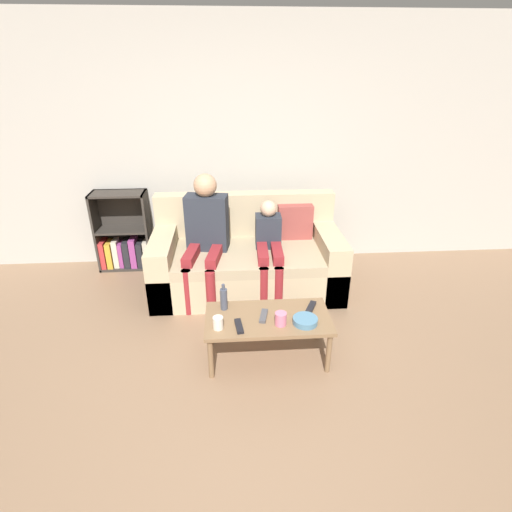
# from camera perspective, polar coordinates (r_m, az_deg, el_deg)

# --- Properties ---
(ground_plane) EXTENTS (22.00, 22.00, 0.00)m
(ground_plane) POSITION_cam_1_polar(r_m,az_deg,el_deg) (2.75, -1.45, -24.63)
(ground_plane) COLOR #84664C
(wall_back) EXTENTS (12.00, 0.06, 2.60)m
(wall_back) POSITION_cam_1_polar(r_m,az_deg,el_deg) (4.46, -3.30, 15.20)
(wall_back) COLOR #B7B2A8
(wall_back) RESTS_ON ground_plane
(couch) EXTENTS (1.87, 0.95, 0.91)m
(couch) POSITION_cam_1_polar(r_m,az_deg,el_deg) (4.10, -1.22, -0.55)
(couch) COLOR tan
(couch) RESTS_ON ground_plane
(bookshelf) EXTENTS (0.58, 0.28, 0.88)m
(bookshelf) POSITION_cam_1_polar(r_m,az_deg,el_deg) (4.74, -18.25, 2.19)
(bookshelf) COLOR #332D28
(bookshelf) RESTS_ON ground_plane
(coffee_table) EXTENTS (0.96, 0.49, 0.37)m
(coffee_table) POSITION_cam_1_polar(r_m,az_deg,el_deg) (3.10, 1.70, -9.31)
(coffee_table) COLOR brown
(coffee_table) RESTS_ON ground_plane
(person_adult) EXTENTS (0.45, 0.69, 1.20)m
(person_adult) POSITION_cam_1_polar(r_m,az_deg,el_deg) (3.86, -7.20, 4.06)
(person_adult) COLOR maroon
(person_adult) RESTS_ON ground_plane
(person_child) EXTENTS (0.26, 0.65, 0.93)m
(person_child) POSITION_cam_1_polar(r_m,az_deg,el_deg) (3.88, 1.88, 1.67)
(person_child) COLOR maroon
(person_child) RESTS_ON ground_plane
(cup_near) EXTENTS (0.09, 0.09, 0.10)m
(cup_near) POSITION_cam_1_polar(r_m,az_deg,el_deg) (2.98, 3.55, -8.94)
(cup_near) COLOR pink
(cup_near) RESTS_ON coffee_table
(cup_far) EXTENTS (0.08, 0.08, 0.10)m
(cup_far) POSITION_cam_1_polar(r_m,az_deg,el_deg) (2.94, -5.44, -9.49)
(cup_far) COLOR silver
(cup_far) RESTS_ON coffee_table
(tv_remote_0) EXTENTS (0.07, 0.17, 0.02)m
(tv_remote_0) POSITION_cam_1_polar(r_m,az_deg,el_deg) (2.96, -2.45, -9.98)
(tv_remote_0) COLOR black
(tv_remote_0) RESTS_ON coffee_table
(tv_remote_1) EXTENTS (0.12, 0.17, 0.02)m
(tv_remote_1) POSITION_cam_1_polar(r_m,az_deg,el_deg) (3.20, 7.84, -7.27)
(tv_remote_1) COLOR black
(tv_remote_1) RESTS_ON coffee_table
(tv_remote_2) EXTENTS (0.08, 0.18, 0.02)m
(tv_remote_2) POSITION_cam_1_polar(r_m,az_deg,el_deg) (3.07, 1.09, -8.55)
(tv_remote_2) COLOR #47474C
(tv_remote_2) RESTS_ON coffee_table
(snack_bowl) EXTENTS (0.19, 0.19, 0.05)m
(snack_bowl) POSITION_cam_1_polar(r_m,az_deg,el_deg) (3.02, 7.05, -9.15)
(snack_bowl) COLOR teal
(snack_bowl) RESTS_ON coffee_table
(bottle) EXTENTS (0.06, 0.06, 0.22)m
(bottle) POSITION_cam_1_polar(r_m,az_deg,el_deg) (3.13, -4.62, -6.09)
(bottle) COLOR #424756
(bottle) RESTS_ON coffee_table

